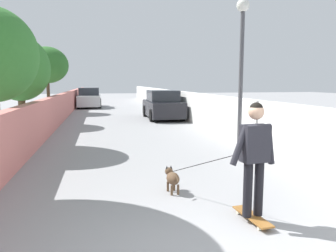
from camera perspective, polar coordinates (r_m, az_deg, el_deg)
The scene contains 11 objects.
ground_plane at distance 17.02m, azimuth -7.67°, elevation 1.05°, with size 80.00×80.00×0.00m, color gray.
wall_left at distance 15.05m, azimuth -19.52°, elevation 2.42°, with size 48.00×0.30×1.37m, color #CC726B.
fence_right at distance 15.56m, azimuth 4.81°, elevation 3.18°, with size 48.00×0.30×1.47m, color white.
tree_left_far at distance 22.13m, azimuth -20.72°, elevation 10.08°, with size 2.67×2.67×4.21m.
tree_left_distant at distance 16.27m, azimuth -24.87°, elevation 9.24°, with size 2.69×2.69×4.09m.
lamp_post at distance 9.44m, azimuth 12.97°, elevation 13.28°, with size 0.36×0.36×4.26m.
skateboard at distance 4.95m, azimuth 14.74°, elevation -15.30°, with size 0.82×0.28×0.08m.
person_skateboarder at distance 4.66m, azimuth 15.15°, elevation -4.24°, with size 0.26×0.72×1.63m.
dog at distance 5.87m, azimuth 0.83°, elevation -9.16°, with size 1.71×0.99×1.06m.
car_near at distance 17.51m, azimuth -0.96°, elevation 3.65°, with size 3.98×1.80×1.54m.
car_far at distance 26.08m, azimuth -13.80°, elevation 4.81°, with size 4.13×1.80×1.54m.
Camera 1 is at (-2.86, 1.22, 1.99)m, focal length 34.30 mm.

